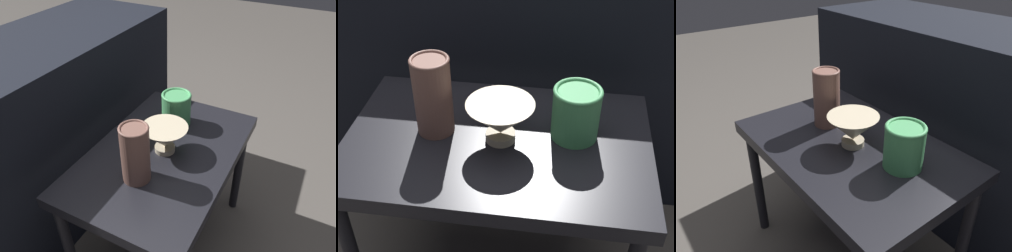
{
  "view_description": "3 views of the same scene",
  "coord_description": "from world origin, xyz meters",
  "views": [
    {
      "loc": [
        -0.77,
        -0.41,
        1.22
      ],
      "look_at": [
        0.01,
        -0.01,
        0.61
      ],
      "focal_mm": 35.0,
      "sensor_mm": 36.0,
      "label": 1
    },
    {
      "loc": [
        0.14,
        -0.84,
        1.19
      ],
      "look_at": [
        0.02,
        -0.03,
        0.56
      ],
      "focal_mm": 50.0,
      "sensor_mm": 36.0,
      "label": 2
    },
    {
      "loc": [
        0.67,
        -0.54,
        1.04
      ],
      "look_at": [
        0.01,
        -0.03,
        0.57
      ],
      "focal_mm": 35.0,
      "sensor_mm": 36.0,
      "label": 3
    }
  ],
  "objects": [
    {
      "name": "couch_backdrop",
      "position": [
        0.0,
        0.58,
        0.39
      ],
      "size": [
        1.33,
        0.5,
        0.78
      ],
      "color": "black",
      "rests_on": "ground_plane"
    },
    {
      "name": "vase_colorful_right",
      "position": [
        0.18,
        0.04,
        0.56
      ],
      "size": [
        0.11,
        0.11,
        0.13
      ],
      "color": "#47995B",
      "rests_on": "table"
    },
    {
      "name": "bowl",
      "position": [
        0.01,
        -0.0,
        0.55
      ],
      "size": [
        0.16,
        0.16,
        0.1
      ],
      "color": "#C1B293",
      "rests_on": "table"
    },
    {
      "name": "vase_textured_left",
      "position": [
        -0.15,
        0.02,
        0.6
      ],
      "size": [
        0.09,
        0.09,
        0.19
      ],
      "color": "brown",
      "rests_on": "table"
    },
    {
      "name": "table",
      "position": [
        0.0,
        0.0,
        0.44
      ],
      "size": [
        0.72,
        0.47,
        0.5
      ],
      "color": "black",
      "rests_on": "ground_plane"
    },
    {
      "name": "ground_plane",
      "position": [
        0.0,
        0.0,
        0.0
      ],
      "size": [
        8.0,
        8.0,
        0.0
      ],
      "primitive_type": "plane",
      "color": "#4C4742"
    }
  ]
}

